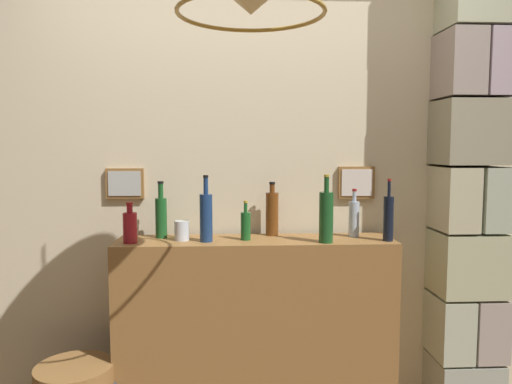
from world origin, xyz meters
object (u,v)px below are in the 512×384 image
object	(u,v)px
liquor_bottle_bourbon	(354,218)
liquor_bottle_rye	(272,213)
liquor_bottle_mezcal	(130,227)
liquor_bottle_tequila	(206,216)
liquor_bottle_scotch	(388,217)
liquor_bottle_gin	(161,216)
liquor_bottle_amaro	(246,225)
glass_tumbler_rocks	(182,231)
liquor_bottle_port	(326,216)

from	to	relation	value
liquor_bottle_bourbon	liquor_bottle_rye	bearing A→B (deg)	171.28
liquor_bottle_mezcal	liquor_bottle_tequila	xyz separation A→B (m)	(0.37, 0.02, 0.05)
liquor_bottle_mezcal	liquor_bottle_bourbon	xyz separation A→B (m)	(1.15, 0.11, 0.02)
liquor_bottle_scotch	liquor_bottle_rye	size ratio (longest dim) A/B	1.10
liquor_bottle_rye	liquor_bottle_bourbon	distance (m)	0.44
liquor_bottle_gin	liquor_bottle_scotch	bearing A→B (deg)	-7.31
liquor_bottle_scotch	liquor_bottle_amaro	distance (m)	0.72
liquor_bottle_gin	glass_tumbler_rocks	distance (m)	0.15
liquor_bottle_port	liquor_bottle_amaro	bearing A→B (deg)	167.16
liquor_bottle_bourbon	glass_tumbler_rocks	distance (m)	0.90
liquor_bottle_bourbon	liquor_bottle_port	distance (m)	0.24
liquor_bottle_gin	liquor_bottle_amaro	xyz separation A→B (m)	(0.44, -0.08, -0.04)
liquor_bottle_port	liquor_bottle_bourbon	bearing A→B (deg)	40.26
liquor_bottle_gin	liquor_bottle_amaro	size ratio (longest dim) A/B	1.47
liquor_bottle_bourbon	liquor_bottle_amaro	bearing A→B (deg)	-173.95
liquor_bottle_scotch	liquor_bottle_bourbon	world-z (taller)	liquor_bottle_scotch
liquor_bottle_gin	liquor_bottle_bourbon	world-z (taller)	liquor_bottle_gin
liquor_bottle_amaro	liquor_bottle_tequila	distance (m)	0.21
liquor_bottle_scotch	glass_tumbler_rocks	size ratio (longest dim) A/B	3.17
liquor_bottle_gin	liquor_bottle_rye	size ratio (longest dim) A/B	1.03
liquor_bottle_rye	liquor_bottle_tequila	size ratio (longest dim) A/B	0.86
liquor_bottle_gin	liquor_bottle_amaro	world-z (taller)	liquor_bottle_gin
liquor_bottle_gin	liquor_bottle_bourbon	bearing A→B (deg)	-1.27
liquor_bottle_gin	liquor_bottle_bourbon	size ratio (longest dim) A/B	1.17
liquor_bottle_mezcal	glass_tumbler_rocks	bearing A→B (deg)	12.79
liquor_bottle_bourbon	liquor_bottle_port	world-z (taller)	liquor_bottle_port
liquor_bottle_port	liquor_bottle_gin	bearing A→B (deg)	168.25
liquor_bottle_gin	liquor_bottle_rye	bearing A→B (deg)	4.23
liquor_bottle_scotch	liquor_bottle_rye	xyz separation A→B (m)	(-0.57, 0.19, 0.00)
liquor_bottle_mezcal	liquor_bottle_rye	xyz separation A→B (m)	(0.72, 0.18, 0.04)
liquor_bottle_tequila	liquor_bottle_port	distance (m)	0.60
liquor_bottle_gin	liquor_bottle_bourbon	xyz separation A→B (m)	(1.02, -0.02, -0.02)
liquor_bottle_mezcal	liquor_bottle_tequila	distance (m)	0.38
liquor_bottle_scotch	liquor_bottle_amaro	xyz separation A→B (m)	(-0.72, 0.07, -0.04)
liquor_bottle_amaro	glass_tumbler_rocks	world-z (taller)	liquor_bottle_amaro
liquor_bottle_tequila	liquor_bottle_port	bearing A→B (deg)	-5.43
liquor_bottle_mezcal	liquor_bottle_port	bearing A→B (deg)	-2.36
liquor_bottle_bourbon	glass_tumbler_rocks	bearing A→B (deg)	-176.51
liquor_bottle_bourbon	liquor_bottle_gin	bearing A→B (deg)	178.73
liquor_bottle_scotch	liquor_bottle_bourbon	distance (m)	0.19
liquor_bottle_gin	glass_tumbler_rocks	xyz separation A→B (m)	(0.11, -0.08, -0.07)
liquor_bottle_scotch	liquor_bottle_rye	bearing A→B (deg)	161.47
liquor_bottle_tequila	liquor_bottle_bourbon	distance (m)	0.78
liquor_bottle_tequila	liquor_bottle_port	world-z (taller)	liquor_bottle_port
liquor_bottle_port	liquor_bottle_scotch	bearing A→B (deg)	4.48
liquor_bottle_scotch	liquor_bottle_bourbon	xyz separation A→B (m)	(-0.14, 0.13, -0.02)
liquor_bottle_bourbon	liquor_bottle_port	xyz separation A→B (m)	(-0.18, -0.15, 0.03)
liquor_bottle_gin	liquor_bottle_rye	world-z (taller)	liquor_bottle_gin
liquor_bottle_scotch	liquor_bottle_tequila	size ratio (longest dim) A/B	0.94
liquor_bottle_gin	liquor_bottle_port	xyz separation A→B (m)	(0.84, -0.17, 0.02)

